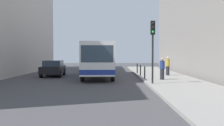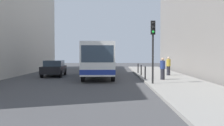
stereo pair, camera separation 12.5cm
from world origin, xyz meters
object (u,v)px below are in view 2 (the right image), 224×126
object	(u,v)px
bus	(99,58)
bollard_far	(138,68)
car_beside_bus	(54,68)
traffic_light	(153,40)
pedestrian_mid_sidewalk	(168,66)
car_behind_bus	(98,64)
pedestrian_near_signal	(163,69)
bollard_mid	(141,70)
bollard_near	(145,73)

from	to	relation	value
bus	bollard_far	size ratio (longest dim) A/B	11.69
car_beside_bus	traffic_light	xyz separation A→B (m)	(8.17, -7.43, 2.22)
car_beside_bus	pedestrian_mid_sidewalk	size ratio (longest dim) A/B	2.67
car_behind_bus	pedestrian_near_signal	world-z (taller)	pedestrian_near_signal
bollard_far	pedestrian_near_signal	world-z (taller)	pedestrian_near_signal
traffic_light	pedestrian_mid_sidewalk	size ratio (longest dim) A/B	2.44
pedestrian_mid_sidewalk	bollard_mid	bearing A→B (deg)	116.77
traffic_light	pedestrian_near_signal	world-z (taller)	traffic_light
bus	car_behind_bus	xyz separation A→B (m)	(-0.79, 10.57, -0.94)
bus	car_behind_bus	distance (m)	10.64
bus	car_behind_bus	world-z (taller)	bus
pedestrian_near_signal	pedestrian_mid_sidewalk	bearing A→B (deg)	-72.02
car_beside_bus	bollard_mid	xyz separation A→B (m)	(8.07, -0.97, -0.16)
bollard_near	pedestrian_near_signal	world-z (taller)	pedestrian_near_signal
car_behind_bus	bollard_far	world-z (taller)	car_behind_bus
car_beside_bus	bollard_mid	distance (m)	8.12
pedestrian_mid_sidewalk	car_beside_bus	bearing A→B (deg)	107.34
car_beside_bus	car_behind_bus	size ratio (longest dim) A/B	1.00
bus	traffic_light	distance (m)	7.85
bus	bollard_far	world-z (taller)	bus
bollard_near	bollard_mid	size ratio (longest dim) A/B	1.00
bollard_mid	pedestrian_near_signal	distance (m)	4.00
bollard_far	pedestrian_mid_sidewalk	xyz separation A→B (m)	(2.50, -2.85, 0.36)
bus	car_beside_bus	distance (m)	4.42
bus	bollard_mid	size ratio (longest dim) A/B	11.69
car_beside_bus	pedestrian_near_signal	bearing A→B (deg)	149.74
car_behind_bus	bollard_near	xyz separation A→B (m)	(4.60, -13.89, -0.16)
bus	traffic_light	xyz separation A→B (m)	(3.91, -6.69, 1.28)
bollard_mid	bollard_far	distance (m)	3.09
bollard_near	traffic_light	bearing A→B (deg)	-88.30
bollard_mid	pedestrian_mid_sidewalk	world-z (taller)	pedestrian_mid_sidewalk
pedestrian_near_signal	bollard_far	bearing A→B (deg)	-44.43
car_beside_bus	pedestrian_mid_sidewalk	distance (m)	10.59
traffic_light	pedestrian_near_signal	size ratio (longest dim) A/B	2.49
bollard_mid	pedestrian_near_signal	bearing A→B (deg)	-72.03
car_beside_bus	pedestrian_mid_sidewalk	bearing A→B (deg)	172.91
car_behind_bus	bollard_mid	distance (m)	11.74
car_behind_bus	traffic_light	size ratio (longest dim) A/B	1.10
bollard_mid	pedestrian_mid_sidewalk	xyz separation A→B (m)	(2.50, 0.24, 0.36)
bollard_far	pedestrian_near_signal	distance (m)	7.00
bus	bollard_near	size ratio (longest dim) A/B	11.69
bus	bollard_mid	xyz separation A→B (m)	(3.81, -0.23, -1.10)
car_beside_bus	bollard_far	bearing A→B (deg)	-168.43
bus	bollard_mid	distance (m)	3.97
bus	pedestrian_mid_sidewalk	size ratio (longest dim) A/B	6.60
bus	car_behind_bus	size ratio (longest dim) A/B	2.47
bollard_mid	traffic_light	bearing A→B (deg)	-89.11
pedestrian_near_signal	bollard_mid	bearing A→B (deg)	-36.59
traffic_light	pedestrian_near_signal	distance (m)	3.54
bus	car_beside_bus	xyz separation A→B (m)	(-4.26, 0.74, -0.94)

